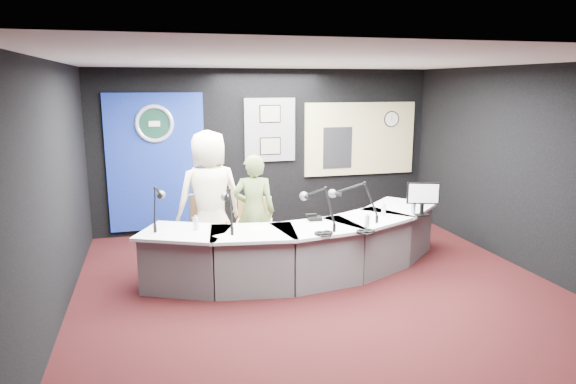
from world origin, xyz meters
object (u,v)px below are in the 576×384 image
object	(u,v)px
person_woman	(254,211)
armchair_right	(254,234)
person_man	(210,198)
armchair_left	(211,232)
broadcast_desk	(303,248)

from	to	relation	value
person_woman	armchair_right	bearing A→B (deg)	-0.00
armchair_right	person_woman	size ratio (longest dim) A/B	0.59
person_man	armchair_left	bearing A→B (deg)	180.00
broadcast_desk	armchair_right	size ratio (longest dim) A/B	4.79
armchair_right	armchair_left	bearing A→B (deg)	166.31
armchair_right	person_man	xyz separation A→B (m)	(-0.58, 0.30, 0.49)
person_man	person_woman	size ratio (longest dim) A/B	1.20
armchair_right	person_man	size ratio (longest dim) A/B	0.49
person_man	broadcast_desk	bearing A→B (deg)	133.58
broadcast_desk	armchair_right	bearing A→B (deg)	140.17
armchair_left	person_man	size ratio (longest dim) A/B	0.48
armchair_left	broadcast_desk	bearing A→B (deg)	-34.25
broadcast_desk	armchair_left	size ratio (longest dim) A/B	4.93
person_woman	person_man	bearing A→B (deg)	-14.16
broadcast_desk	person_man	distance (m)	1.52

